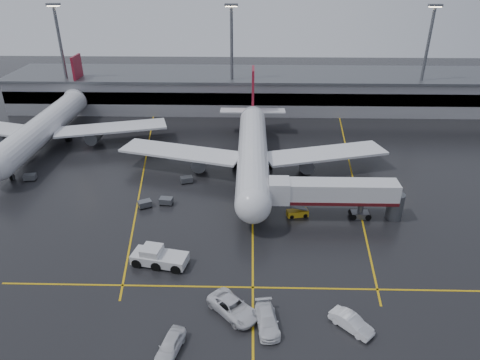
{
  "coord_description": "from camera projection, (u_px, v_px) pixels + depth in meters",
  "views": [
    {
      "loc": [
        -0.55,
        -62.24,
        34.94
      ],
      "look_at": [
        -2.0,
        -2.0,
        4.0
      ],
      "focal_mm": 32.8,
      "sensor_mm": 36.0,
      "label": 1
    }
  ],
  "objects": [
    {
      "name": "jet_bridge",
      "position": [
        334.0,
        194.0,
        63.92
      ],
      "size": [
        19.9,
        3.4,
        6.05
      ],
      "color": "silver",
      "rests_on": "ground"
    },
    {
      "name": "service_van_c",
      "position": [
        351.0,
        322.0,
        45.75
      ],
      "size": [
        4.56,
        4.61,
        1.58
      ],
      "primitive_type": "imported",
      "rotation": [
        0.0,
        0.0,
        0.78
      ],
      "color": "white",
      "rests_on": "ground"
    },
    {
      "name": "belt_loader",
      "position": [
        297.0,
        213.0,
        65.78
      ],
      "size": [
        3.36,
        2.01,
        2.0
      ],
      "color": "gold",
      "rests_on": "ground"
    },
    {
      "name": "terminal",
      "position": [
        253.0,
        90.0,
        111.96
      ],
      "size": [
        122.0,
        19.0,
        8.6
      ],
      "color": "gray",
      "rests_on": "ground"
    },
    {
      "name": "ground",
      "position": [
        253.0,
        196.0,
        71.3
      ],
      "size": [
        220.0,
        220.0,
        0.0
      ],
      "primitive_type": "plane",
      "color": "black",
      "rests_on": "ground"
    },
    {
      "name": "apron_line_right",
      "position": [
        351.0,
        171.0,
        79.8
      ],
      "size": [
        7.57,
        69.64,
        0.02
      ],
      "primitive_type": "cube",
      "rotation": [
        0.0,
        0.0,
        -0.1
      ],
      "color": "gold",
      "rests_on": "ground"
    },
    {
      "name": "service_van_b",
      "position": [
        267.0,
        320.0,
        46.01
      ],
      "size": [
        2.91,
        5.66,
        1.57
      ],
      "primitive_type": "imported",
      "rotation": [
        0.0,
        0.0,
        0.13
      ],
      "color": "silver",
      "rests_on": "ground"
    },
    {
      "name": "baggage_cart_c",
      "position": [
        187.0,
        179.0,
        75.33
      ],
      "size": [
        2.3,
        1.86,
        1.12
      ],
      "color": "#595B60",
      "rests_on": "ground"
    },
    {
      "name": "light_mast_left",
      "position": [
        62.0,
        53.0,
        103.01
      ],
      "size": [
        3.0,
        1.2,
        25.45
      ],
      "color": "#595B60",
      "rests_on": "ground"
    },
    {
      "name": "baggage_cart_b",
      "position": [
        145.0,
        204.0,
        67.97
      ],
      "size": [
        2.38,
        2.09,
        1.12
      ],
      "color": "#595B60",
      "rests_on": "ground"
    },
    {
      "name": "main_airliner",
      "position": [
        253.0,
        149.0,
        78.0
      ],
      "size": [
        48.8,
        45.6,
        14.1
      ],
      "color": "silver",
      "rests_on": "ground"
    },
    {
      "name": "baggage_cart_e",
      "position": [
        30.0,
        177.0,
        76.18
      ],
      "size": [
        2.18,
        1.6,
        1.12
      ],
      "color": "#595B60",
      "rests_on": "ground"
    },
    {
      "name": "baggage_cart_d",
      "position": [
        1.0,
        166.0,
        80.02
      ],
      "size": [
        2.17,
        1.59,
        1.12
      ],
      "color": "#595B60",
      "rests_on": "ground"
    },
    {
      "name": "service_van_d",
      "position": [
        170.0,
        345.0,
        43.07
      ],
      "size": [
        2.95,
        5.03,
        1.61
      ],
      "primitive_type": "imported",
      "rotation": [
        0.0,
        0.0,
        -0.24
      ],
      "color": "silver",
      "rests_on": "ground"
    },
    {
      "name": "light_mast_mid",
      "position": [
        232.0,
        54.0,
        102.15
      ],
      "size": [
        3.0,
        1.2,
        25.45
      ],
      "color": "#595B60",
      "rests_on": "ground"
    },
    {
      "name": "light_mast_right",
      "position": [
        426.0,
        55.0,
        101.18
      ],
      "size": [
        3.0,
        1.2,
        25.45
      ],
      "color": "#595B60",
      "rests_on": "ground"
    },
    {
      "name": "second_airliner",
      "position": [
        48.0,
        124.0,
        89.58
      ],
      "size": [
        48.8,
        45.6,
        14.1
      ],
      "color": "silver",
      "rests_on": "ground"
    },
    {
      "name": "baggage_cart_a",
      "position": [
        166.0,
        201.0,
        68.77
      ],
      "size": [
        2.14,
        1.53,
        1.12
      ],
      "color": "#595B60",
      "rests_on": "ground"
    },
    {
      "name": "apron_line_centre",
      "position": [
        253.0,
        196.0,
        71.3
      ],
      "size": [
        0.25,
        90.0,
        0.02
      ],
      "primitive_type": "cube",
      "color": "gold",
      "rests_on": "ground"
    },
    {
      "name": "apron_line_stop",
      "position": [
        253.0,
        287.0,
        51.73
      ],
      "size": [
        60.0,
        0.25,
        0.02
      ],
      "primitive_type": "cube",
      "color": "gold",
      "rests_on": "ground"
    },
    {
      "name": "service_van_a",
      "position": [
        233.0,
        307.0,
        47.6
      ],
      "size": [
        6.4,
        6.53,
        1.74
      ],
      "primitive_type": "imported",
      "rotation": [
        0.0,
        0.0,
        0.76
      ],
      "color": "silver",
      "rests_on": "ground"
    },
    {
      "name": "pushback_tractor",
      "position": [
        158.0,
        257.0,
        55.3
      ],
      "size": [
        7.39,
        4.21,
        2.49
      ],
      "color": "silver",
      "rests_on": "ground"
    },
    {
      "name": "apron_line_left",
      "position": [
        144.0,
        168.0,
        80.62
      ],
      "size": [
        9.99,
        69.35,
        0.02
      ],
      "primitive_type": "cube",
      "rotation": [
        0.0,
        0.0,
        0.14
      ],
      "color": "gold",
      "rests_on": "ground"
    }
  ]
}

